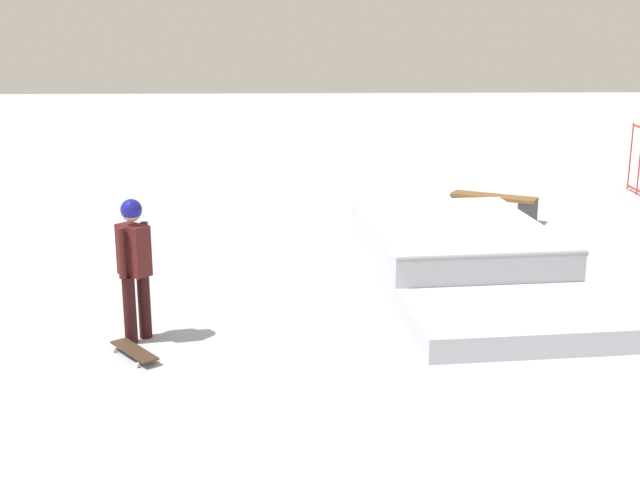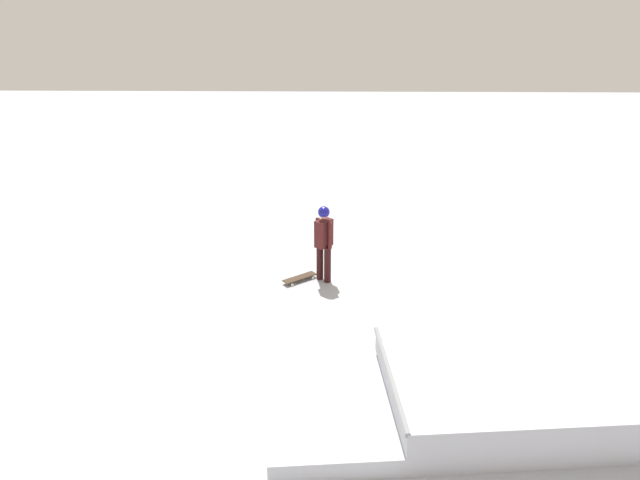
{
  "view_description": "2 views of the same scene",
  "coord_description": "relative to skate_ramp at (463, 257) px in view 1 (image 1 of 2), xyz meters",
  "views": [
    {
      "loc": [
        12.51,
        -1.61,
        3.75
      ],
      "look_at": [
        1.92,
        -1.26,
        0.9
      ],
      "focal_mm": 46.76,
      "sensor_mm": 36.0,
      "label": 1
    },
    {
      "loc": [
        2.97,
        8.36,
        5.92
      ],
      "look_at": [
        3.19,
        -3.38,
        1.0
      ],
      "focal_mm": 33.56,
      "sensor_mm": 36.0,
      "label": 2
    }
  ],
  "objects": [
    {
      "name": "skater",
      "position": [
        2.35,
        -4.37,
        0.69
      ],
      "size": [
        0.41,
        0.43,
        1.73
      ],
      "rotation": [
        0.0,
        0.0,
        4.01
      ],
      "color": "black",
      "rests_on": "ground"
    },
    {
      "name": "skateboard",
      "position": [
        2.87,
        -4.33,
        -0.24
      ],
      "size": [
        0.75,
        0.65,
        0.09
      ],
      "rotation": [
        0.0,
        0.0,
        3.81
      ],
      "color": "#3F2D1E",
      "rests_on": "ground"
    },
    {
      "name": "park_bench",
      "position": [
        -3.54,
        1.29,
        0.04
      ],
      "size": [
        1.12,
        1.6,
        0.48
      ],
      "rotation": [
        0.0,
        0.0,
        1.07
      ],
      "color": "brown",
      "rests_on": "ground"
    },
    {
      "name": "ground_plane",
      "position": [
        -0.76,
        -0.9,
        -0.32
      ],
      "size": [
        60.0,
        60.0,
        0.0
      ],
      "primitive_type": "plane",
      "color": "#B2B7C1"
    },
    {
      "name": "skate_ramp",
      "position": [
        0.0,
        0.0,
        0.0
      ],
      "size": [
        5.61,
        3.07,
        0.74
      ],
      "rotation": [
        0.0,
        0.0,
        0.09
      ],
      "color": "silver",
      "rests_on": "ground"
    }
  ]
}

